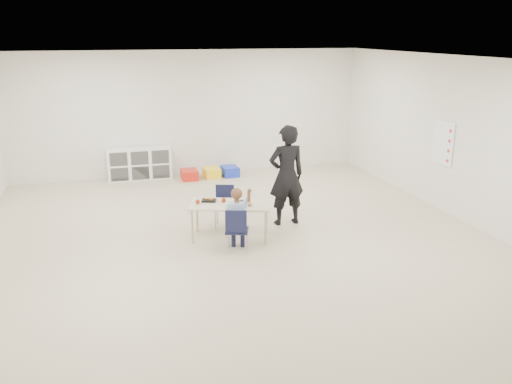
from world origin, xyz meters
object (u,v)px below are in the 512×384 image
object	(u,v)px
chair_near	(237,230)
table	(230,221)
adult	(286,175)
child	(237,217)
cubby_shelf	(139,164)

from	to	relation	value
chair_near	table	bearing A→B (deg)	105.64
table	adult	bearing A→B (deg)	39.46
chair_near	child	world-z (taller)	child
chair_near	adult	size ratio (longest dim) A/B	0.40
cubby_shelf	child	bearing A→B (deg)	-76.90
table	child	size ratio (longest dim) A/B	1.28
child	adult	xyz separation A→B (m)	(1.11, 0.97, 0.31)
chair_near	adult	xyz separation A→B (m)	(1.11, 0.97, 0.51)
adult	table	bearing A→B (deg)	18.12
table	chair_near	bearing A→B (deg)	-74.36
table	cubby_shelf	distance (m)	4.24
table	chair_near	xyz separation A→B (m)	(-0.03, -0.56, 0.05)
table	adult	world-z (taller)	adult
table	cubby_shelf	world-z (taller)	cubby_shelf
child	table	bearing A→B (deg)	105.64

